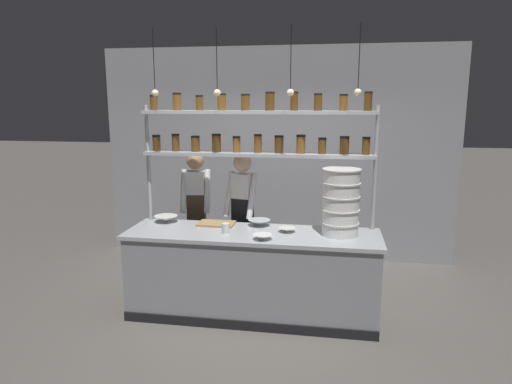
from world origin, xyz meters
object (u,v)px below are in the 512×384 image
at_px(spice_shelf_unit, 258,138).
at_px(chef_center, 242,214).
at_px(prep_bowl_near_left, 263,237).
at_px(prep_bowl_center_front, 166,219).
at_px(container_stack, 341,202).
at_px(prep_bowl_center_back, 259,223).
at_px(serving_cup_front, 226,228).
at_px(prep_bowl_near_right, 287,230).
at_px(chef_left, 196,209).
at_px(cutting_board, 216,224).

bearing_deg(spice_shelf_unit, chef_center, 130.20).
distance_m(prep_bowl_near_left, prep_bowl_center_front, 1.28).
bearing_deg(container_stack, prep_bowl_center_back, 166.10).
distance_m(container_stack, serving_cup_front, 1.21).
xyz_separation_m(spice_shelf_unit, prep_bowl_center_front, (-1.04, -0.08, -0.93)).
bearing_deg(prep_bowl_near_right, container_stack, -1.05).
distance_m(prep_bowl_near_left, prep_bowl_near_right, 0.37).
height_order(prep_bowl_near_right, serving_cup_front, serving_cup_front).
bearing_deg(prep_bowl_center_back, spice_shelf_unit, 116.66).
bearing_deg(chef_left, serving_cup_front, -65.29).
bearing_deg(chef_center, container_stack, -13.60).
relative_size(prep_bowl_near_left, prep_bowl_center_back, 0.79).
bearing_deg(cutting_board, prep_bowl_center_back, 4.44).
height_order(spice_shelf_unit, prep_bowl_center_back, spice_shelf_unit).
relative_size(prep_bowl_near_left, prep_bowl_center_front, 0.73).
xyz_separation_m(container_stack, serving_cup_front, (-1.17, -0.14, -0.29)).
relative_size(cutting_board, prep_bowl_near_left, 2.07).
xyz_separation_m(cutting_board, prep_bowl_center_front, (-0.59, 0.02, 0.02)).
xyz_separation_m(chef_left, container_stack, (1.74, -0.73, 0.31)).
bearing_deg(prep_bowl_near_left, spice_shelf_unit, 104.27).
bearing_deg(spice_shelf_unit, prep_bowl_center_back, -63.34).
relative_size(spice_shelf_unit, prep_bowl_center_front, 9.61).
relative_size(prep_bowl_near_left, serving_cup_front, 1.83).
height_order(spice_shelf_unit, container_stack, spice_shelf_unit).
distance_m(cutting_board, prep_bowl_near_left, 0.75).
distance_m(spice_shelf_unit, container_stack, 1.12).
relative_size(chef_left, container_stack, 2.43).
distance_m(container_stack, prep_bowl_near_right, 0.63).
distance_m(chef_left, serving_cup_front, 1.04).
distance_m(chef_left, container_stack, 1.91).
distance_m(chef_left, cutting_board, 0.68).
bearing_deg(prep_bowl_center_back, prep_bowl_near_left, -77.29).
distance_m(spice_shelf_unit, prep_bowl_center_back, 0.93).
distance_m(prep_bowl_center_front, prep_bowl_center_back, 1.07).
bearing_deg(prep_bowl_near_right, chef_left, 149.14).
height_order(prep_bowl_center_front, prep_bowl_center_back, prep_bowl_center_front).
height_order(container_stack, serving_cup_front, container_stack).
bearing_deg(serving_cup_front, prep_bowl_near_left, -20.63).
bearing_deg(serving_cup_front, chef_left, 123.69).
distance_m(prep_bowl_center_front, prep_bowl_near_right, 1.41).
height_order(cutting_board, prep_bowl_center_front, prep_bowl_center_front).
bearing_deg(cutting_board, chef_center, 57.95).
height_order(cutting_board, prep_bowl_near_left, prep_bowl_near_left).
bearing_deg(prep_bowl_center_back, chef_left, 149.64).
xyz_separation_m(spice_shelf_unit, prep_bowl_near_left, (0.14, -0.57, -0.94)).
relative_size(chef_left, serving_cup_front, 15.72).
xyz_separation_m(cutting_board, serving_cup_front, (0.18, -0.32, 0.04)).
bearing_deg(cutting_board, serving_cup_front, -60.26).
xyz_separation_m(spice_shelf_unit, container_stack, (0.90, -0.27, -0.62)).
relative_size(container_stack, serving_cup_front, 6.47).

